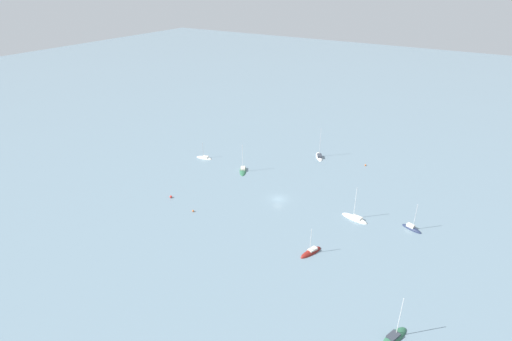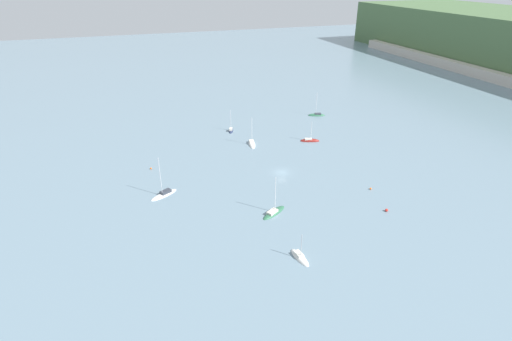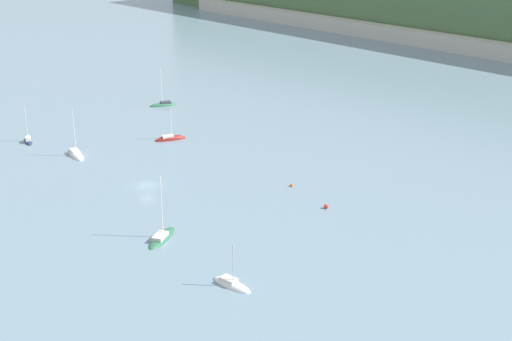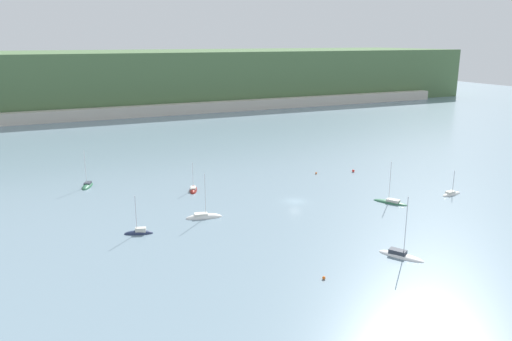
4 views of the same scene
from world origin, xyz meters
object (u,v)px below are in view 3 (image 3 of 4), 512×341
Objects in this scene: sailboat_6 at (28,141)px; sailboat_1 at (76,155)px; sailboat_2 at (231,285)px; sailboat_4 at (162,238)px; sailboat_5 at (170,139)px; mooring_buoy_2 at (326,206)px; mooring_buoy_1 at (291,185)px; sailboat_0 at (164,105)px.

sailboat_1 is at bearing -148.35° from sailboat_6.
sailboat_4 is (-17.59, 1.11, 0.04)m from sailboat_2.
mooring_buoy_2 is at bearing -72.76° from sailboat_5.
sailboat_1 is at bearing -152.97° from mooring_buoy_1.
sailboat_2 is 36.21m from mooring_buoy_1.
mooring_buoy_2 is (65.37, 21.26, 0.22)m from sailboat_6.
sailboat_2 is 12.51× the size of mooring_buoy_1.
sailboat_6 is at bearing -156.46° from mooring_buoy_1.
sailboat_1 is 45.14m from mooring_buoy_1.
sailboat_5 reaches higher than mooring_buoy_1.
sailboat_1 is 1.32× the size of sailboat_5.
sailboat_5 is (23.72, -14.65, -0.02)m from sailboat_0.
mooring_buoy_2 is (70.67, -16.56, 0.28)m from sailboat_0.
mooring_buoy_2 is at bearing 97.55° from sailboat_0.
sailboat_4 is at bearing -107.55° from mooring_buoy_2.
sailboat_0 is 61.54m from mooring_buoy_1.
sailboat_0 is at bearing 132.01° from sailboat_1.
sailboat_5 is 14.82× the size of mooring_buoy_1.
sailboat_0 is 38.19m from sailboat_6.
sailboat_4 is 27.88m from mooring_buoy_2.
sailboat_1 is 20.29m from sailboat_5.
sailboat_2 is at bearing -56.59° from mooring_buoy_1.
sailboat_0 is 0.97× the size of sailboat_1.
sailboat_2 is at bearing -166.12° from sailboat_6.
sailboat_0 is 27.88m from sailboat_5.
mooring_buoy_2 is (10.75, -2.54, 0.10)m from mooring_buoy_1.
mooring_buoy_2 is (50.96, 17.98, 0.29)m from sailboat_1.
mooring_buoy_1 is at bearing 166.72° from mooring_buoy_2.
sailboat_0 is at bearing 166.83° from mooring_buoy_1.
sailboat_4 is 13.81× the size of mooring_buoy_2.
sailboat_0 is at bearing 142.98° from sailboat_2.
sailboat_0 reaches higher than sailboat_5.
sailboat_6 is at bearing 28.71° from sailboat_0.
sailboat_2 is at bearing -98.23° from sailboat_5.
sailboat_5 is at bearing 79.05° from sailboat_0.
sailboat_0 is 1.21× the size of sailboat_6.
sailboat_1 reaches higher than sailboat_2.
sailboat_0 is 18.91× the size of mooring_buoy_1.
sailboat_6 reaches higher than sailboat_2.
sailboat_1 is 60.93m from sailboat_2.
sailboat_5 reaches higher than mooring_buoy_2.
sailboat_2 is 29.18m from mooring_buoy_2.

